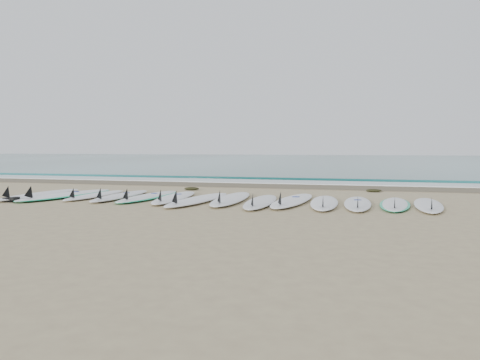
% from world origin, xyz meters
% --- Properties ---
extents(ground, '(120.00, 120.00, 0.00)m').
position_xyz_m(ground, '(0.00, 0.00, 0.00)').
color(ground, tan).
extents(ocean, '(120.00, 55.00, 0.03)m').
position_xyz_m(ocean, '(0.00, 32.50, 0.01)').
color(ocean, '#1B595A').
rests_on(ocean, ground).
extents(wet_sand_band, '(120.00, 1.80, 0.01)m').
position_xyz_m(wet_sand_band, '(0.00, 4.10, 0.01)').
color(wet_sand_band, brown).
rests_on(wet_sand_band, ground).
extents(foam_band, '(120.00, 1.40, 0.04)m').
position_xyz_m(foam_band, '(0.00, 5.50, 0.02)').
color(foam_band, silver).
rests_on(foam_band, ground).
extents(wave_crest, '(120.00, 1.00, 0.10)m').
position_xyz_m(wave_crest, '(0.00, 7.00, 0.05)').
color(wave_crest, '#1B595A').
rests_on(wave_crest, ground).
extents(surfboard_0, '(0.60, 2.82, 0.36)m').
position_xyz_m(surfboard_0, '(-4.22, -0.24, 0.06)').
color(surfboard_0, white).
rests_on(surfboard_0, ground).
extents(surfboard_1, '(1.10, 2.98, 0.37)m').
position_xyz_m(surfboard_1, '(-3.57, -0.12, 0.05)').
color(surfboard_1, white).
rests_on(surfboard_1, ground).
extents(surfboard_2, '(0.49, 2.37, 0.30)m').
position_xyz_m(surfboard_2, '(-2.94, 0.03, 0.05)').
color(surfboard_2, white).
rests_on(surfboard_2, ground).
extents(surfboard_3, '(0.67, 2.63, 0.33)m').
position_xyz_m(surfboard_3, '(-2.28, 0.04, 0.06)').
color(surfboard_3, silver).
rests_on(surfboard_3, ground).
extents(surfboard_4, '(0.72, 2.66, 0.34)m').
position_xyz_m(surfboard_4, '(-1.63, 0.11, 0.05)').
color(surfboard_4, white).
rests_on(surfboard_4, ground).
extents(surfboard_5, '(0.86, 2.75, 0.35)m').
position_xyz_m(surfboard_5, '(-0.97, 0.02, 0.06)').
color(surfboard_5, white).
rests_on(surfboard_5, ground).
extents(surfboard_6, '(0.82, 2.85, 0.36)m').
position_xyz_m(surfboard_6, '(-0.32, -0.27, 0.06)').
color(surfboard_6, white).
rests_on(surfboard_6, ground).
extents(surfboard_7, '(0.78, 2.89, 0.37)m').
position_xyz_m(surfboard_7, '(0.31, 0.05, 0.06)').
color(surfboard_7, white).
rests_on(surfboard_7, ground).
extents(surfboard_8, '(0.71, 2.66, 0.34)m').
position_xyz_m(surfboard_8, '(1.02, -0.27, 0.06)').
color(surfboard_8, silver).
rests_on(surfboard_8, ground).
extents(surfboard_9, '(0.80, 2.86, 0.36)m').
position_xyz_m(surfboard_9, '(1.60, 0.08, 0.06)').
color(surfboard_9, white).
rests_on(surfboard_9, ground).
extents(surfboard_10, '(0.69, 2.61, 0.33)m').
position_xyz_m(surfboard_10, '(2.27, -0.07, 0.06)').
color(surfboard_10, white).
rests_on(surfboard_10, ground).
extents(surfboard_11, '(0.56, 2.51, 0.32)m').
position_xyz_m(surfboard_11, '(2.90, -0.03, 0.06)').
color(surfboard_11, white).
rests_on(surfboard_11, ground).
extents(surfboard_12, '(0.72, 2.39, 0.30)m').
position_xyz_m(surfboard_12, '(3.60, 0.12, 0.04)').
color(surfboard_12, white).
rests_on(surfboard_12, ground).
extents(surfboard_13, '(0.66, 2.51, 0.32)m').
position_xyz_m(surfboard_13, '(4.20, 0.07, 0.05)').
color(surfboard_13, white).
rests_on(surfboard_13, ground).
extents(seaweed_near, '(0.41, 0.32, 0.08)m').
position_xyz_m(seaweed_near, '(-1.43, 2.30, 0.04)').
color(seaweed_near, black).
rests_on(seaweed_near, ground).
extents(seaweed_far, '(0.39, 0.30, 0.08)m').
position_xyz_m(seaweed_far, '(3.25, 3.01, 0.04)').
color(seaweed_far, black).
rests_on(seaweed_far, ground).
extents(leash_coil, '(0.46, 0.36, 0.11)m').
position_xyz_m(leash_coil, '(-4.11, -1.19, 0.05)').
color(leash_coil, black).
rests_on(leash_coil, ground).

